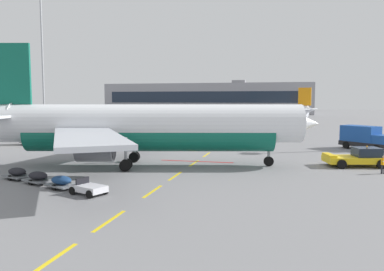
{
  "coord_description": "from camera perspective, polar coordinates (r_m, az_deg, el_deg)",
  "views": [
    {
      "loc": [
        27.51,
        -19.05,
        6.75
      ],
      "look_at": [
        16.31,
        26.79,
        2.35
      ],
      "focal_mm": 36.88,
      "sensor_mm": 36.0,
      "label": 1
    }
  ],
  "objects": [
    {
      "name": "ground_crew_worker",
      "position": [
        39.56,
        25.95,
        -3.66
      ],
      "size": [
        0.51,
        0.52,
        1.65
      ],
      "color": "#232328",
      "rests_on": "ground"
    },
    {
      "name": "apron_light_mast_near",
      "position": [
        83.36,
        -20.9,
        12.93
      ],
      "size": [
        1.8,
        1.8,
        30.04
      ],
      "color": "slate",
      "rests_on": "ground"
    },
    {
      "name": "baggage_train",
      "position": [
        32.57,
        -19.9,
        -5.99
      ],
      "size": [
        11.3,
        5.72,
        1.14
      ],
      "color": "silver",
      "rests_on": "ground"
    },
    {
      "name": "catering_truck",
      "position": [
        62.69,
        -20.26,
        0.33
      ],
      "size": [
        7.22,
        5.7,
        3.14
      ],
      "color": "black",
      "rests_on": "ground"
    },
    {
      "name": "airliner_mid_left",
      "position": [
        114.33,
        10.88,
        3.43
      ],
      "size": [
        26.96,
        25.79,
        9.74
      ],
      "color": "silver",
      "rests_on": "ground"
    },
    {
      "name": "terminal_satellite",
      "position": [
        186.84,
        2.45,
        5.36
      ],
      "size": [
        94.27,
        26.27,
        15.28
      ],
      "color": "gray",
      "rests_on": "ground"
    },
    {
      "name": "pushback_tug",
      "position": [
        42.83,
        22.89,
        -2.94
      ],
      "size": [
        6.48,
        4.21,
        2.08
      ],
      "color": "yellow",
      "rests_on": "ground"
    },
    {
      "name": "airliner_foreground",
      "position": [
        39.6,
        -6.94,
        1.24
      ],
      "size": [
        34.53,
        33.71,
        12.2
      ],
      "color": "white",
      "rests_on": "ground"
    },
    {
      "name": "fuel_service_truck",
      "position": [
        57.15,
        23.76,
        -0.25
      ],
      "size": [
        6.66,
        6.63,
        3.14
      ],
      "color": "black",
      "rests_on": "ground"
    },
    {
      "name": "ground",
      "position": [
        60.73,
        25.51,
        -1.57
      ],
      "size": [
        400.0,
        400.0,
        0.0
      ],
      "primitive_type": "plane",
      "color": "slate"
    },
    {
      "name": "apron_paint_markings",
      "position": [
        58.14,
        4.22,
        -1.35
      ],
      "size": [
        8.0,
        97.74,
        0.01
      ],
      "color": "yellow",
      "rests_on": "ground"
    }
  ]
}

